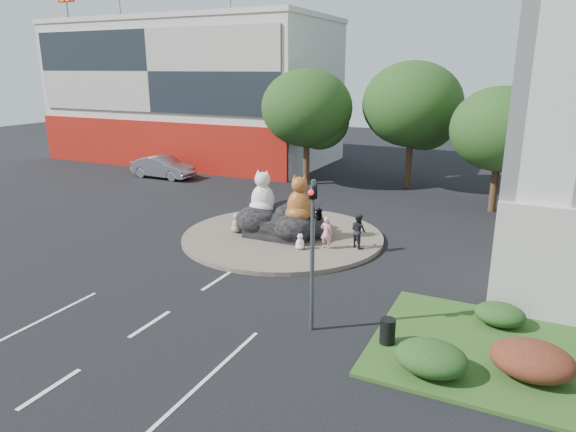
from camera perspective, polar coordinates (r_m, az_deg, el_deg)
name	(u,v)px	position (r m, az deg, el deg)	size (l,w,h in m)	color
ground	(150,324)	(18.09, -15.07, -11.52)	(120.00, 120.00, 0.00)	black
roundabout_island	(283,236)	(25.76, -0.60, -2.27)	(10.00, 10.00, 0.20)	brown
rock_plinth	(283,226)	(25.60, -0.60, -1.10)	(3.20, 2.60, 0.90)	black
shophouse_block	(193,91)	(49.22, -10.48, 13.47)	(25.20, 12.30, 17.40)	beige
grass_verge	(550,364)	(17.03, 27.06, -14.45)	(10.00, 6.00, 0.12)	#2C501A
tree_left	(308,112)	(37.17, 2.25, 11.50)	(6.46, 6.46, 8.27)	#382314
tree_mid	(413,109)	(36.90, 13.76, 11.51)	(6.84, 6.84, 8.76)	#382314
tree_right	(502,133)	(32.22, 22.65, 8.48)	(5.70, 5.70, 7.30)	#382314
hedge_near_green	(431,358)	(15.12, 15.62, -14.95)	(2.00, 1.60, 0.90)	#123A16
hedge_red	(532,360)	(15.86, 25.50, -14.26)	(2.20, 1.76, 0.99)	#461612
hedge_back_green	(500,314)	(18.42, 22.48, -10.06)	(1.60, 1.28, 0.72)	#123A16
traffic_light	(316,224)	(15.74, 3.09, -0.91)	(0.44, 1.24, 5.00)	#595B60
cat_white	(263,192)	(25.72, -2.83, 2.65)	(1.37, 1.19, 2.29)	silver
cat_tabby	(299,198)	(24.59, 1.28, 2.04)	(1.38, 1.19, 2.29)	#C36928
kitten_calico	(236,222)	(26.10, -5.75, -0.70)	(0.61, 0.53, 1.02)	beige
kitten_white	(300,241)	(23.56, 1.35, -2.80)	(0.47, 0.40, 0.78)	silver
pedestrian_pink	(326,233)	(23.59, 4.29, -1.86)	(0.56, 0.37, 1.53)	pink
pedestrian_dark	(358,231)	(23.87, 7.82, -1.63)	(0.79, 0.61, 1.62)	black
parked_car	(163,167)	(41.09, -13.72, 5.30)	(1.79, 5.13, 1.69)	#96979D
litter_bin	(388,331)	(16.29, 11.00, -12.44)	(0.48, 0.48, 0.79)	black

